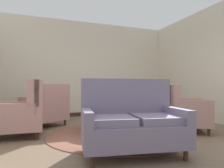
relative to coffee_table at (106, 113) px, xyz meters
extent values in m
plane|color=brown|center=(0.14, -0.57, -0.39)|extent=(9.08, 9.08, 0.00)
cube|color=beige|center=(0.14, 2.67, 1.15)|extent=(5.90, 0.08, 3.07)
cube|color=beige|center=(3.01, 0.40, 1.15)|extent=(0.08, 4.54, 3.07)
cube|color=#382319|center=(0.14, 2.61, -0.33)|extent=(5.74, 0.03, 0.12)
cylinder|color=brown|center=(0.14, -0.27, -0.38)|extent=(2.74, 2.74, 0.01)
cylinder|color=#382319|center=(0.00, 0.00, 0.05)|extent=(0.98, 0.98, 0.04)
cylinder|color=#382319|center=(0.00, 0.00, -0.15)|extent=(0.10, 0.10, 0.38)
cube|color=#382319|center=(0.22, 0.02, -0.35)|extent=(0.28, 0.08, 0.07)
cube|color=#382319|center=(-0.09, 0.20, -0.35)|extent=(0.17, 0.28, 0.07)
cube|color=#382319|center=(-0.13, -0.18, -0.35)|extent=(0.22, 0.26, 0.07)
cylinder|color=#384C93|center=(0.05, 0.05, 0.08)|extent=(0.09, 0.09, 0.02)
ellipsoid|color=#384C93|center=(0.05, 0.05, 0.20)|extent=(0.17, 0.17, 0.21)
cylinder|color=#384C93|center=(0.05, 0.05, 0.34)|extent=(0.08, 0.08, 0.08)
torus|color=#384C93|center=(0.05, 0.05, 0.38)|extent=(0.13, 0.13, 0.02)
cube|color=slate|center=(-0.14, -1.51, -0.10)|extent=(1.47, 1.04, 0.29)
cube|color=slate|center=(-0.09, -1.17, 0.34)|extent=(1.36, 0.36, 0.61)
cube|color=slate|center=(-0.44, -1.50, 0.09)|extent=(0.64, 0.71, 0.10)
cube|color=slate|center=(0.14, -1.60, 0.09)|extent=(0.64, 0.71, 0.10)
cube|color=slate|center=(-0.76, -1.46, 0.14)|extent=(0.23, 0.74, 0.19)
cube|color=slate|center=(0.46, -1.66, 0.14)|extent=(0.23, 0.74, 0.19)
cylinder|color=#382319|center=(-0.77, -1.75, -0.32)|extent=(0.06, 0.06, 0.14)
cylinder|color=#382319|center=(0.37, -1.94, -0.32)|extent=(0.06, 0.06, 0.14)
cylinder|color=#382319|center=(-0.66, -1.09, -0.32)|extent=(0.06, 0.06, 0.14)
cylinder|color=#382319|center=(0.48, -1.28, -0.32)|extent=(0.06, 0.06, 0.14)
cube|color=tan|center=(-1.69, 0.17, -0.10)|extent=(0.94, 0.85, 0.29)
cube|color=tan|center=(-1.31, 0.15, 0.35)|extent=(0.17, 0.82, 0.62)
cube|color=tan|center=(-1.39, 0.51, 0.42)|extent=(0.20, 0.11, 0.47)
cube|color=tan|center=(-1.41, -0.20, 0.42)|extent=(0.20, 0.11, 0.47)
cube|color=tan|center=(-1.73, 0.53, 0.15)|extent=(0.82, 0.13, 0.21)
cube|color=tan|center=(-1.76, -0.19, 0.15)|extent=(0.82, 0.13, 0.21)
cylinder|color=#382319|center=(-1.31, 0.48, -0.32)|extent=(0.06, 0.06, 0.14)
cylinder|color=#382319|center=(-1.33, -0.17, -0.32)|extent=(0.06, 0.06, 0.14)
cube|color=tan|center=(1.57, -0.52, -0.10)|extent=(1.17, 1.17, 0.29)
cube|color=tan|center=(1.25, -0.34, 0.31)|extent=(0.54, 0.82, 0.52)
cube|color=tan|center=(1.15, -0.71, 0.37)|extent=(0.22, 0.19, 0.40)
cube|color=tan|center=(1.52, -0.05, 0.37)|extent=(0.22, 0.19, 0.40)
cube|color=tan|center=(1.43, -0.87, 0.16)|extent=(0.72, 0.46, 0.24)
cube|color=tan|center=(1.80, -0.21, 0.16)|extent=(0.72, 0.46, 0.24)
cylinder|color=#382319|center=(1.70, -0.99, -0.32)|extent=(0.06, 0.06, 0.14)
cylinder|color=#382319|center=(2.05, -0.38, -0.32)|extent=(0.06, 0.06, 0.14)
cylinder|color=#382319|center=(1.09, -0.65, -0.32)|extent=(0.06, 0.06, 0.14)
cylinder|color=#382319|center=(1.43, -0.04, -0.32)|extent=(0.06, 0.06, 0.14)
cube|color=tan|center=(-1.16, 1.18, -0.09)|extent=(1.17, 1.16, 0.32)
cube|color=tan|center=(-0.96, 0.90, 0.34)|extent=(0.78, 0.61, 0.53)
cube|color=tan|center=(-0.70, 1.20, 0.40)|extent=(0.20, 0.22, 0.41)
cube|color=tan|center=(-1.32, 0.76, 0.40)|extent=(0.20, 0.22, 0.41)
cube|color=tan|center=(-0.88, 1.44, 0.19)|extent=(0.50, 0.64, 0.23)
cube|color=tan|center=(-1.49, 1.00, 0.19)|extent=(0.50, 0.64, 0.23)
cylinder|color=#382319|center=(-1.06, 1.65, -0.32)|extent=(0.06, 0.06, 0.14)
cylinder|color=#382319|center=(-1.63, 1.25, -0.32)|extent=(0.06, 0.06, 0.14)
cylinder|color=#382319|center=(-0.68, 1.11, -0.32)|extent=(0.06, 0.06, 0.14)
cylinder|color=#382319|center=(-1.25, 0.71, -0.32)|extent=(0.06, 0.06, 0.14)
cylinder|color=#382319|center=(1.14, 0.28, 0.29)|extent=(0.55, 0.55, 0.03)
cylinder|color=#382319|center=(1.14, 0.28, -0.06)|extent=(0.07, 0.07, 0.67)
cylinder|color=#382319|center=(1.14, 0.28, -0.37)|extent=(0.35, 0.35, 0.04)
cube|color=#382319|center=(1.57, 2.37, 0.09)|extent=(0.93, 0.40, 0.76)
cube|color=#382319|center=(1.57, 2.55, 0.59)|extent=(0.93, 0.04, 0.25)
cube|color=#382319|center=(1.16, 2.22, -0.34)|extent=(0.06, 0.06, 0.10)
cube|color=#382319|center=(1.99, 2.22, -0.34)|extent=(0.06, 0.06, 0.10)
cube|color=#382319|center=(1.16, 2.52, -0.34)|extent=(0.06, 0.06, 0.10)
cube|color=#382319|center=(1.99, 2.52, -0.34)|extent=(0.06, 0.06, 0.10)
camera|label=1|loc=(-1.40, -4.05, 0.51)|focal=33.49mm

